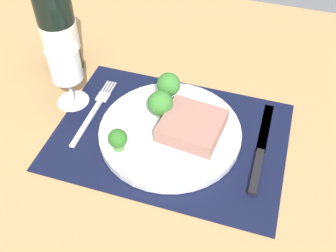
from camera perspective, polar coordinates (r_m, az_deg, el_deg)
ground_plane at (r=77.78cm, az=0.30°, el=-2.19°), size 140.00×110.00×3.00cm
placemat at (r=76.54cm, az=0.30°, el=-1.38°), size 43.70×31.17×0.30cm
plate at (r=75.83cm, az=0.30°, el=-0.90°), size 26.91×26.91×1.60cm
steak at (r=74.03cm, az=3.44°, el=0.06°), size 11.92×11.62×2.96cm
broccoli_back_left at (r=70.88cm, az=-7.17°, el=-1.87°), size 3.48×3.48×4.43cm
broccoli_near_steak at (r=75.51cm, az=-1.12°, el=3.25°), size 4.81×4.81×5.76cm
broccoli_center at (r=78.73cm, az=0.09°, el=5.90°), size 4.69×4.69×6.16cm
fork at (r=81.94cm, az=-10.49°, el=2.11°), size 2.40×19.20×0.50cm
knife at (r=75.12cm, az=12.99°, el=-3.74°), size 1.80×23.00×0.80cm
wine_bottle at (r=89.61cm, az=-15.39°, el=13.10°), size 7.93×7.93×26.84cm
wine_glass at (r=79.96cm, az=-14.42°, el=8.07°), size 6.56×6.56×13.21cm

